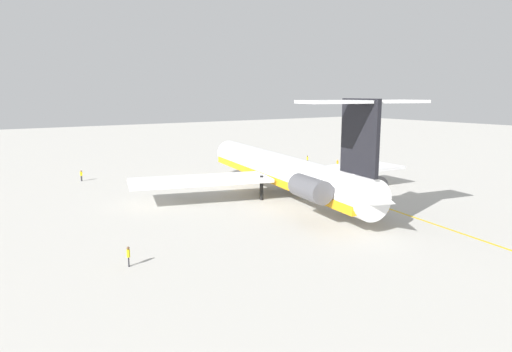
% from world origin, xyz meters
% --- Properties ---
extents(ground, '(310.49, 310.49, 0.00)m').
position_xyz_m(ground, '(0.00, 0.00, 0.00)').
color(ground, '#B7B5AD').
extents(main_jetliner, '(45.21, 40.21, 13.23)m').
position_xyz_m(main_jetliner, '(-0.18, 13.82, 3.61)').
color(main_jetliner, white).
rests_on(main_jetliner, ground).
extents(ground_crew_near_nose, '(0.27, 0.43, 1.72)m').
position_xyz_m(ground_crew_near_nose, '(20.78, -7.95, 1.09)').
color(ground_crew_near_nose, black).
rests_on(ground_crew_near_nose, ground).
extents(ground_crew_near_tail, '(0.41, 0.27, 1.67)m').
position_xyz_m(ground_crew_near_tail, '(-13.02, 39.45, 1.06)').
color(ground_crew_near_tail, black).
rests_on(ground_crew_near_tail, ground).
extents(ground_crew_portside, '(0.35, 0.32, 1.76)m').
position_xyz_m(ground_crew_portside, '(27.23, 33.39, 1.11)').
color(ground_crew_portside, black).
rests_on(ground_crew_portside, ground).
extents(ground_crew_starboard, '(0.41, 0.27, 1.66)m').
position_xyz_m(ground_crew_starboard, '(13.84, -9.37, 1.05)').
color(ground_crew_starboard, black).
rests_on(ground_crew_starboard, ground).
extents(taxiway_centreline, '(77.70, 14.64, 0.01)m').
position_xyz_m(taxiway_centreline, '(1.07, 4.71, 0.00)').
color(taxiway_centreline, gold).
rests_on(taxiway_centreline, ground).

